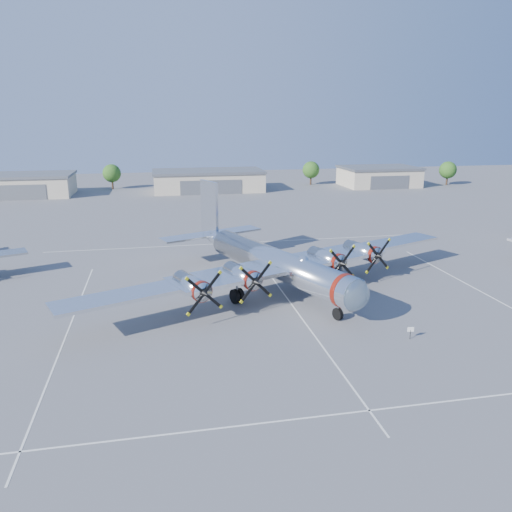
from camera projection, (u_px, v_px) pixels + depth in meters
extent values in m
plane|color=#5B5B5E|center=(287.00, 298.00, 54.30)|extent=(260.00, 260.00, 0.00)
cube|color=silver|center=(67.00, 333.00, 45.46)|extent=(0.15, 40.00, 0.01)
cube|color=silver|center=(299.00, 315.00, 49.58)|extent=(0.15, 40.00, 0.01)
cube|color=silver|center=(496.00, 300.00, 53.69)|extent=(0.15, 40.00, 0.01)
cube|color=silver|center=(369.00, 411.00, 33.53)|extent=(60.00, 0.15, 0.01)
cube|color=silver|center=(246.00, 242.00, 77.90)|extent=(60.00, 0.15, 0.01)
cube|color=#BEB197|center=(26.00, 186.00, 122.64)|extent=(22.00, 14.00, 4.80)
cube|color=slate|center=(24.00, 175.00, 121.90)|extent=(22.60, 14.60, 0.60)
cube|color=slate|center=(19.00, 193.00, 116.14)|extent=(12.10, 0.20, 3.60)
cube|color=#BEB197|center=(208.00, 182.00, 131.06)|extent=(28.00, 14.00, 4.80)
cube|color=slate|center=(208.00, 171.00, 130.33)|extent=(28.60, 14.60, 0.60)
cube|color=slate|center=(211.00, 187.00, 124.57)|extent=(15.40, 0.20, 3.60)
cube|color=#BEB197|center=(379.00, 177.00, 140.04)|extent=(20.00, 14.00, 4.80)
cube|color=slate|center=(379.00, 168.00, 139.31)|extent=(20.60, 14.60, 0.60)
cube|color=slate|center=(390.00, 183.00, 133.55)|extent=(11.00, 0.20, 3.60)
cylinder|color=#382619|center=(113.00, 184.00, 134.20)|extent=(0.50, 0.50, 2.80)
sphere|color=#214B15|center=(112.00, 173.00, 133.43)|extent=(4.80, 4.80, 4.80)
cylinder|color=#382619|center=(311.00, 180.00, 142.61)|extent=(0.50, 0.50, 2.80)
sphere|color=#214B15|center=(311.00, 170.00, 141.84)|extent=(4.80, 4.80, 4.80)
cylinder|color=#382619|center=(447.00, 180.00, 142.17)|extent=(0.50, 0.50, 2.80)
sphere|color=#214B15|center=(448.00, 170.00, 141.40)|extent=(4.80, 4.80, 4.80)
cylinder|color=black|center=(410.00, 334.00, 44.18)|extent=(0.06, 0.06, 0.86)
cube|color=white|center=(411.00, 329.00, 44.05)|extent=(0.59, 0.11, 0.43)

